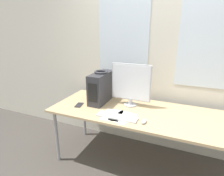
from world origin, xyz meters
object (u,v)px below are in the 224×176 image
object	(u,v)px
monitor_main	(131,84)
mouse	(144,121)
pc_tower	(101,87)
headphones	(101,72)
keyboard	(117,117)
cell_phone	(79,105)

from	to	relation	value
monitor_main	mouse	bearing A→B (deg)	-54.47
pc_tower	headphones	world-z (taller)	headphones
pc_tower	mouse	bearing A→B (deg)	-28.12
mouse	pc_tower	bearing A→B (deg)	151.88
pc_tower	headphones	distance (m)	0.21
keyboard	cell_phone	size ratio (longest dim) A/B	2.91
pc_tower	headphones	xyz separation A→B (m)	(0.00, 0.00, 0.21)
headphones	keyboard	size ratio (longest dim) A/B	0.38
headphones	keyboard	bearing A→B (deg)	-44.83
cell_phone	mouse	bearing A→B (deg)	-20.40
keyboard	cell_phone	bearing A→B (deg)	167.53
keyboard	monitor_main	bearing A→B (deg)	85.54
mouse	cell_phone	world-z (taller)	mouse
monitor_main	pc_tower	bearing A→B (deg)	-176.99
pc_tower	headphones	bearing A→B (deg)	90.00
pc_tower	keyboard	size ratio (longest dim) A/B	1.04
headphones	keyboard	world-z (taller)	headphones
monitor_main	keyboard	xyz separation A→B (m)	(-0.03, -0.39, -0.28)
cell_phone	headphones	bearing A→B (deg)	37.36
pc_tower	keyboard	world-z (taller)	pc_tower
headphones	mouse	distance (m)	0.87
pc_tower	cell_phone	distance (m)	0.37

